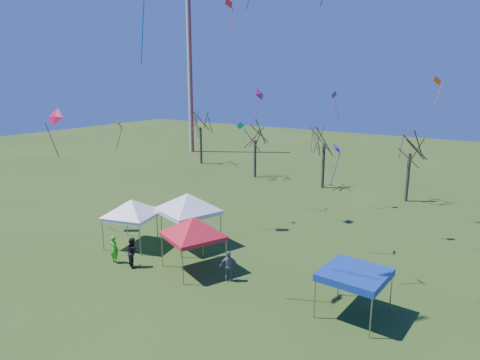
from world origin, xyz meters
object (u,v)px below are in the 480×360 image
object	(u,v)px
tent_white_west	(131,203)
person_grey	(229,266)
tree_3	(412,136)
tent_blue	(355,275)
tree_1	(255,126)
tent_red	(193,221)
tent_white_mid	(188,197)
tree_0	(200,114)
radio_mast	(190,68)
person_green	(114,249)
tree_2	(325,127)
person_dark	(133,252)

from	to	relation	value
tent_white_west	person_grey	size ratio (longest dim) A/B	2.32
tree_3	tent_blue	world-z (taller)	tree_3
tree_1	tent_white_west	xyz separation A→B (m)	(3.96, -22.05, -2.78)
tent_red	tree_1	bearing A→B (deg)	113.42
tent_white_mid	tree_0	bearing A→B (deg)	127.14
radio_mast	person_grey	size ratio (longest dim) A/B	14.19
person_grey	tree_1	bearing A→B (deg)	-99.93
radio_mast	person_green	distance (m)	42.35
tent_white_west	radio_mast	bearing A→B (deg)	124.02
tree_2	tent_red	xyz separation A→B (m)	(1.43, -22.42, -3.28)
tree_0	tree_1	xyz separation A→B (m)	(10.08, -2.73, -0.70)
tree_0	tent_white_west	xyz separation A→B (m)	(14.04, -24.78, -3.47)
tent_white_mid	person_green	size ratio (longest dim) A/B	2.60
tent_white_west	tent_red	size ratio (longest dim) A/B	1.05
tent_white_west	tent_white_mid	distance (m)	3.79
person_green	tree_2	bearing A→B (deg)	-96.56
tent_white_mid	person_grey	bearing A→B (deg)	-28.20
tent_white_west	tree_0	bearing A→B (deg)	119.54
tree_1	tree_3	xyz separation A→B (m)	(16.80, -0.60, 0.29)
tent_red	person_dark	xyz separation A→B (m)	(-3.34, -1.70, -2.09)
tree_2	person_grey	size ratio (longest dim) A/B	4.65
radio_mast	tent_blue	distance (m)	49.53
person_grey	person_dark	world-z (taller)	person_dark
person_grey	person_green	bearing A→B (deg)	-23.46
tent_blue	person_green	xyz separation A→B (m)	(-14.23, -2.32, -1.22)
tree_1	tree_3	bearing A→B (deg)	-2.06
tent_red	person_grey	world-z (taller)	tent_red
tree_0	person_green	world-z (taller)	tree_0
tree_1	person_green	distance (m)	25.67
tree_1	tent_red	size ratio (longest dim) A/B	1.93
tent_white_west	tree_1	bearing A→B (deg)	100.19
tree_3	person_dark	bearing A→B (deg)	-113.43
person_green	person_grey	bearing A→B (deg)	-163.91
tree_2	tent_white_mid	distance (m)	19.83
tent_blue	person_grey	world-z (taller)	tent_blue
radio_mast	tent_red	xyz separation A→B (m)	(27.06, -32.04, -9.49)
tree_0	tree_1	bearing A→B (deg)	-15.18
person_dark	radio_mast	bearing A→B (deg)	-29.11
tree_0	tent_red	size ratio (longest dim) A/B	2.16
tree_0	person_green	distance (m)	31.84
radio_mast	person_grey	distance (m)	45.17
radio_mast	tent_blue	size ratio (longest dim) A/B	8.23
tree_3	tent_blue	distance (m)	22.24
tent_red	person_grey	bearing A→B (deg)	-0.52
tent_white_mid	tent_red	size ratio (longest dim) A/B	1.15
person_dark	tree_1	bearing A→B (deg)	-49.32
radio_mast	person_dark	xyz separation A→B (m)	(23.72, -33.74, -11.58)
tree_3	person_grey	world-z (taller)	tree_3
tree_2	radio_mast	bearing A→B (deg)	159.43
person_green	person_dark	size ratio (longest dim) A/B	0.95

